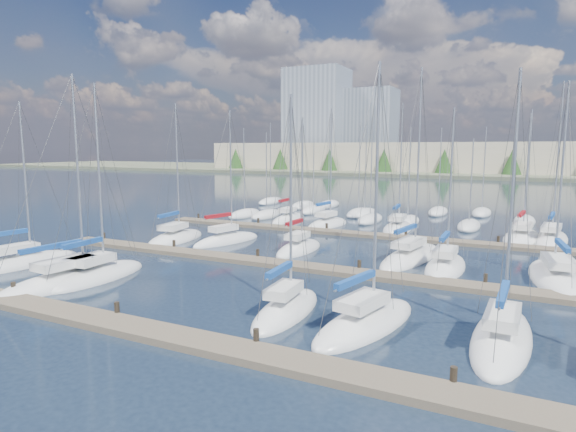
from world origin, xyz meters
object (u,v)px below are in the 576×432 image
at_px(sailboat_o, 327,224).
at_px(sailboat_r, 551,239).
at_px(sailboat_b, 73,280).
at_px(sailboat_c, 97,276).
at_px(sailboat_m, 556,278).
at_px(sailboat_i, 227,240).
at_px(sailboat_l, 445,267).
at_px(sailboat_e, 366,323).
at_px(sailboat_k, 411,257).
at_px(sailboat_j, 299,249).
at_px(sailboat_h, 176,238).
at_px(sailboat_n, 289,219).
at_px(sailboat_q, 522,238).
at_px(sailboat_d, 286,310).
at_px(sailboat_f, 502,338).
at_px(sailboat_a, 21,263).
at_px(sailboat_p, 398,228).

bearing_deg(sailboat_o, sailboat_r, 10.96).
relative_size(sailboat_b, sailboat_c, 1.03).
height_order(sailboat_m, sailboat_r, sailboat_r).
distance_m(sailboat_m, sailboat_i, 25.90).
bearing_deg(sailboat_o, sailboat_l, -35.43).
distance_m(sailboat_l, sailboat_e, 13.03).
distance_m(sailboat_k, sailboat_j, 8.96).
xyz_separation_m(sailboat_l, sailboat_h, (-23.85, 0.08, -0.00)).
bearing_deg(sailboat_r, sailboat_n, -174.64).
height_order(sailboat_l, sailboat_q, sailboat_q).
bearing_deg(sailboat_j, sailboat_k, 8.90).
relative_size(sailboat_c, sailboat_o, 0.98).
relative_size(sailboat_d, sailboat_o, 0.88).
bearing_deg(sailboat_l, sailboat_k, 143.01).
bearing_deg(sailboat_h, sailboat_o, 48.75).
height_order(sailboat_c, sailboat_i, sailboat_c).
xyz_separation_m(sailboat_f, sailboat_o, (-18.54, 25.96, 0.01)).
xyz_separation_m(sailboat_e, sailboat_q, (6.36, 27.58, -0.01)).
distance_m(sailboat_n, sailboat_a, 28.80).
relative_size(sailboat_p, sailboat_r, 0.91).
height_order(sailboat_h, sailboat_r, sailboat_r).
bearing_deg(sailboat_i, sailboat_r, 41.93).
xyz_separation_m(sailboat_e, sailboat_n, (-18.02, 28.15, 0.02)).
relative_size(sailboat_m, sailboat_d, 1.13).
distance_m(sailboat_c, sailboat_i, 13.82).
bearing_deg(sailboat_i, sailboat_c, -79.14).
height_order(sailboat_a, sailboat_r, sailboat_r).
distance_m(sailboat_b, sailboat_j, 17.22).
bearing_deg(sailboat_q, sailboat_e, -96.67).
xyz_separation_m(sailboat_a, sailboat_r, (34.57, 27.26, 0.01)).
bearing_deg(sailboat_q, sailboat_l, -101.20).
relative_size(sailboat_a, sailboat_b, 0.91).
xyz_separation_m(sailboat_m, sailboat_i, (-25.88, 1.01, 0.03)).
relative_size(sailboat_e, sailboat_f, 1.04).
bearing_deg(sailboat_n, sailboat_r, 0.22).
bearing_deg(sailboat_n, sailboat_f, -47.59).
height_order(sailboat_m, sailboat_n, sailboat_m).
height_order(sailboat_f, sailboat_o, sailboat_o).
relative_size(sailboat_e, sailboat_d, 1.11).
height_order(sailboat_k, sailboat_f, sailboat_k).
distance_m(sailboat_k, sailboat_d, 15.44).
xyz_separation_m(sailboat_f, sailboat_c, (-24.17, -0.38, -0.00)).
height_order(sailboat_f, sailboat_n, sailboat_n).
xyz_separation_m(sailboat_q, sailboat_d, (-10.55, -27.66, 0.02)).
height_order(sailboat_a, sailboat_i, sailboat_i).
distance_m(sailboat_b, sailboat_i, 15.21).
relative_size(sailboat_l, sailboat_b, 0.87).
xyz_separation_m(sailboat_m, sailboat_o, (-21.16, 13.57, 0.02)).
bearing_deg(sailboat_k, sailboat_i, -168.78).
relative_size(sailboat_a, sailboat_r, 0.83).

